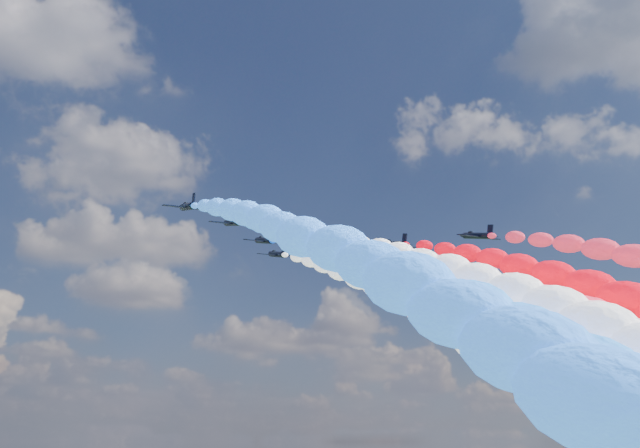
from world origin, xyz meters
name	(u,v)px	position (x,y,z in m)	size (l,w,h in m)	color
jet_0	(188,207)	(-27.23, -3.95, 90.30)	(8.34, 11.18, 2.46)	black
trail_0	(295,252)	(-27.23, -52.45, 72.01)	(6.28, 94.08, 40.63)	#307AFD
jet_1	(233,223)	(-17.50, 2.60, 90.30)	(8.34, 11.18, 2.46)	black
trail_1	(352,271)	(-17.50, -45.90, 72.01)	(6.28, 94.08, 40.63)	#2C83FF
jet_2	(265,240)	(-7.96, 12.54, 90.30)	(8.34, 11.18, 2.46)	black
trail_2	(384,292)	(-7.96, -35.96, 72.01)	(6.28, 94.08, 40.63)	#0837E0
jet_3	(319,239)	(1.16, 7.32, 90.30)	(8.34, 11.18, 2.46)	black
trail_3	(465,290)	(1.16, -41.18, 72.01)	(6.28, 94.08, 40.63)	white
jet_4	(277,254)	(-1.70, 22.51, 90.30)	(8.34, 11.18, 2.46)	black
trail_4	(390,306)	(-1.70, -25.99, 72.01)	(6.28, 94.08, 40.63)	white
jet_5	(347,248)	(9.04, 11.50, 90.30)	(8.34, 11.18, 2.46)	black
trail_5	(496,299)	(9.04, -37.00, 72.01)	(6.28, 94.08, 40.63)	#F52945
jet_6	(394,244)	(16.33, 5.09, 90.30)	(8.34, 11.18, 2.46)	black
trail_6	(568,295)	(16.33, -43.41, 72.01)	(6.28, 94.08, 40.63)	red
jet_7	(477,236)	(27.59, -6.81, 90.30)	(8.34, 11.18, 2.46)	black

